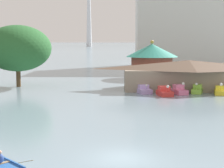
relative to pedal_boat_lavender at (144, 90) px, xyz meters
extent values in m
plane|color=gray|center=(-3.24, -29.18, -0.49)|extent=(2000.00, 2000.00, 0.00)
cube|color=#2D60AD|center=(-9.74, -31.79, 0.11)|extent=(2.14, 2.12, 0.10)
cube|color=#997F5B|center=(-10.33, -32.06, 0.08)|extent=(0.96, 0.97, 0.04)
ellipsoid|color=#334C8C|center=(-10.33, -32.06, 0.37)|extent=(0.54, 0.54, 0.54)
sphere|color=tan|center=(-10.33, -32.06, 0.75)|extent=(0.22, 0.22, 0.22)
cylinder|color=tan|center=(-9.14, -31.07, -0.14)|extent=(1.30, 1.29, 0.65)
cube|color=#B299D8|center=(0.02, -0.08, -0.17)|extent=(2.39, 3.15, 0.64)
cube|color=#C8ADF0|center=(-0.07, 0.26, 0.45)|extent=(1.73, 1.60, 0.59)
cylinder|color=#B299D8|center=(0.33, -1.15, 0.40)|extent=(0.14, 0.14, 0.48)
sphere|color=white|center=(0.33, -1.15, 0.79)|extent=(0.29, 0.29, 0.29)
cube|color=red|center=(2.73, -2.50, -0.14)|extent=(2.26, 3.03, 0.70)
cube|color=#E8423C|center=(2.65, -2.17, 0.53)|extent=(1.67, 1.52, 0.62)
cylinder|color=red|center=(2.98, -3.56, 0.48)|extent=(0.14, 0.14, 0.52)
sphere|color=white|center=(2.98, -3.56, 0.93)|extent=(0.38, 0.38, 0.38)
cube|color=pink|center=(5.00, -0.96, -0.14)|extent=(2.26, 2.92, 0.70)
cube|color=pink|center=(4.90, -0.65, 0.54)|extent=(1.60, 1.51, 0.67)
cylinder|color=pink|center=(5.32, -1.93, 0.58)|extent=(0.14, 0.14, 0.73)
sphere|color=white|center=(5.32, -1.93, 1.13)|extent=(0.38, 0.38, 0.38)
cube|color=#8CCC3F|center=(7.66, -0.12, -0.14)|extent=(2.10, 2.72, 0.69)
cube|color=#A0E24F|center=(7.76, 0.16, 0.50)|extent=(1.47, 1.41, 0.60)
cylinder|color=#8CCC3F|center=(7.35, -1.03, 0.51)|extent=(0.14, 0.14, 0.60)
sphere|color=white|center=(7.35, -1.03, 1.00)|extent=(0.38, 0.38, 0.38)
cube|color=yellow|center=(10.65, -1.30, -0.16)|extent=(1.92, 2.52, 0.66)
cube|color=yellow|center=(10.70, -1.02, 0.45)|extent=(1.47, 1.24, 0.55)
cylinder|color=yellow|center=(10.49, -2.20, 0.52)|extent=(0.14, 0.14, 0.70)
sphere|color=white|center=(10.49, -2.20, 1.07)|extent=(0.40, 0.40, 0.40)
cube|color=gray|center=(7.24, 4.20, 1.09)|extent=(19.89, 7.66, 3.15)
pyramid|color=brown|center=(7.24, 4.20, 3.36)|extent=(21.48, 8.81, 1.38)
cylinder|color=brown|center=(2.90, 20.61, 1.66)|extent=(8.17, 8.17, 4.29)
cone|color=teal|center=(2.90, 20.61, 5.08)|extent=(10.34, 10.34, 2.56)
sphere|color=#B7993D|center=(2.90, 20.61, 6.71)|extent=(0.70, 0.70, 0.70)
cylinder|color=brown|center=(-20.08, 6.79, 0.78)|extent=(0.73, 0.73, 2.54)
ellipsoid|color=#28602D|center=(-20.08, 6.79, 5.80)|extent=(10.94, 10.94, 7.50)
cube|color=silver|center=(20.13, 52.99, 10.34)|extent=(37.89, 14.85, 21.66)
camera|label=1|loc=(-3.42, -52.28, 7.20)|focal=58.55mm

